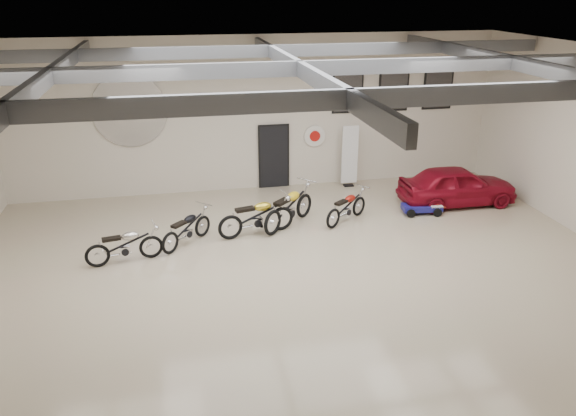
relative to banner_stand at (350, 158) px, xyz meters
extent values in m
cube|color=tan|center=(-3.01, -5.50, -1.01)|extent=(16.00, 12.00, 0.01)
cube|color=gray|center=(-3.01, -5.50, 3.99)|extent=(16.00, 12.00, 0.01)
cube|color=beige|center=(-3.01, 0.50, 1.49)|extent=(16.00, 0.02, 5.00)
cube|color=black|center=(-2.51, 0.45, 0.04)|extent=(0.92, 0.08, 2.10)
imported|color=maroon|center=(2.77, -2.31, -0.39)|extent=(1.50, 3.64, 1.23)
camera|label=1|loc=(-5.72, -17.33, 5.38)|focal=35.00mm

